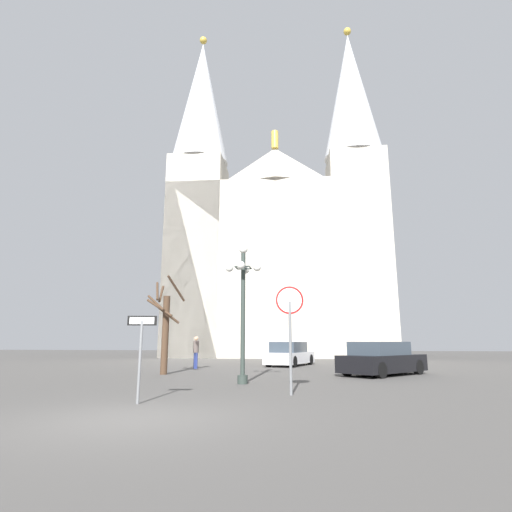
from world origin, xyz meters
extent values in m
plane|color=#514F4C|center=(0.00, 0.00, 0.00)|extent=(120.00, 120.00, 0.00)
cube|color=#BCB5A5|center=(-0.04, 34.86, 8.27)|extent=(21.78, 14.81, 16.54)
pyramid|color=#BCB5A5|center=(0.27, 29.01, 18.29)|extent=(7.48, 2.39, 3.50)
cylinder|color=gold|center=(0.27, 29.01, 20.94)|extent=(0.70, 0.70, 1.80)
cube|color=#BCB5A5|center=(-7.69, 30.26, 9.72)|extent=(5.59, 5.59, 19.45)
cone|color=silver|center=(-7.69, 30.26, 26.63)|extent=(5.85, 5.85, 14.37)
sphere|color=gold|center=(-7.69, 30.26, 34.22)|extent=(0.80, 0.80, 0.80)
cube|color=#BCB5A5|center=(8.06, 31.09, 9.72)|extent=(5.59, 5.59, 19.45)
cone|color=silver|center=(8.06, 31.09, 26.63)|extent=(5.85, 5.85, 14.37)
sphere|color=gold|center=(8.06, 31.09, 34.22)|extent=(0.80, 0.80, 0.80)
cylinder|color=slate|center=(2.82, 3.95, 1.28)|extent=(0.08, 0.08, 2.56)
cylinder|color=red|center=(2.82, 3.95, 2.60)|extent=(0.79, 0.18, 0.79)
cylinder|color=white|center=(2.82, 3.93, 2.60)|extent=(0.69, 0.12, 0.70)
cylinder|color=slate|center=(-0.69, 1.89, 0.97)|extent=(0.07, 0.07, 1.94)
cube|color=black|center=(-0.69, 1.89, 1.94)|extent=(0.71, 0.14, 0.24)
cube|color=white|center=(-0.69, 1.87, 1.94)|extent=(0.59, 0.10, 0.16)
cylinder|color=#2D3833|center=(0.98, 6.77, 2.32)|extent=(0.16, 0.16, 4.64)
cylinder|color=#2D3833|center=(0.98, 6.77, 0.15)|extent=(0.36, 0.36, 0.30)
sphere|color=white|center=(0.98, 6.77, 4.80)|extent=(0.32, 0.32, 0.32)
sphere|color=white|center=(1.50, 6.77, 4.10)|extent=(0.29, 0.29, 0.29)
cylinder|color=#2D3833|center=(1.24, 6.77, 4.10)|extent=(0.05, 0.52, 0.05)
sphere|color=white|center=(0.98, 7.29, 4.10)|extent=(0.29, 0.29, 0.29)
cylinder|color=#2D3833|center=(0.98, 7.03, 4.10)|extent=(0.52, 0.05, 0.05)
sphere|color=white|center=(0.47, 6.77, 4.10)|extent=(0.29, 0.29, 0.29)
cylinder|color=#2D3833|center=(0.73, 6.77, 4.10)|extent=(0.05, 0.52, 0.05)
sphere|color=white|center=(0.98, 6.26, 4.10)|extent=(0.29, 0.29, 0.29)
cylinder|color=#2D3833|center=(0.98, 6.52, 4.10)|extent=(0.52, 0.05, 0.05)
cylinder|color=#473323|center=(-3.22, 10.38, 1.75)|extent=(0.31, 0.31, 3.51)
cylinder|color=#473323|center=(-3.31, 9.76, 2.91)|extent=(1.31, 0.30, 0.84)
cylinder|color=#473323|center=(-2.95, 9.99, 2.60)|extent=(0.89, 0.66, 0.75)
cylinder|color=#473323|center=(-3.63, 10.19, 3.73)|extent=(0.50, 0.93, 0.96)
cylinder|color=#473323|center=(-3.49, 10.35, 3.61)|extent=(0.17, 0.64, 0.84)
cylinder|color=#473323|center=(-3.55, 9.88, 3.15)|extent=(1.10, 0.78, 0.80)
cylinder|color=#473323|center=(-2.71, 10.15, 3.83)|extent=(0.58, 1.13, 1.11)
cube|color=silver|center=(2.04, 17.87, 0.48)|extent=(2.97, 4.80, 0.65)
cube|color=#333D47|center=(1.97, 17.66, 1.11)|extent=(2.22, 2.86, 0.62)
cylinder|color=black|center=(1.75, 19.56, 0.32)|extent=(0.40, 0.68, 0.64)
cylinder|color=black|center=(3.23, 19.10, 0.32)|extent=(0.40, 0.68, 0.64)
cylinder|color=black|center=(0.85, 16.64, 0.32)|extent=(0.40, 0.68, 0.64)
cylinder|color=black|center=(2.33, 16.19, 0.32)|extent=(0.40, 0.68, 0.64)
cube|color=black|center=(6.48, 11.31, 0.51)|extent=(4.30, 4.57, 0.72)
cube|color=#333D47|center=(6.33, 11.14, 1.15)|extent=(2.88, 2.96, 0.57)
cylinder|color=black|center=(6.85, 12.99, 0.32)|extent=(0.59, 0.63, 0.64)
cylinder|color=black|center=(8.09, 11.92, 0.32)|extent=(0.59, 0.63, 0.64)
cylinder|color=black|center=(4.87, 10.70, 0.32)|extent=(0.59, 0.63, 0.64)
cylinder|color=black|center=(6.10, 9.62, 0.32)|extent=(0.59, 0.63, 0.64)
cylinder|color=navy|center=(-2.82, 14.25, 0.43)|extent=(0.12, 0.12, 0.85)
cylinder|color=navy|center=(-2.95, 14.35, 0.43)|extent=(0.12, 0.12, 0.85)
cylinder|color=#594C47|center=(-2.89, 14.30, 1.17)|extent=(0.32, 0.32, 0.64)
sphere|color=tan|center=(-2.89, 14.30, 1.60)|extent=(0.23, 0.23, 0.23)
camera|label=1|loc=(3.45, -7.70, 1.44)|focal=28.47mm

